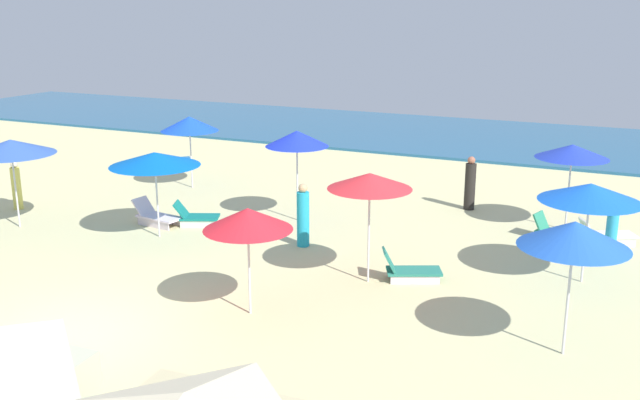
{
  "coord_description": "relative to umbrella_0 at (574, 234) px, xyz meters",
  "views": [
    {
      "loc": [
        9.72,
        -9.41,
        6.22
      ],
      "look_at": [
        1.51,
        8.53,
        0.82
      ],
      "focal_mm": 40.1,
      "sensor_mm": 36.0,
      "label": 1
    }
  ],
  "objects": [
    {
      "name": "umbrella_4",
      "position": [
        -8.23,
        5.59,
        0.15
      ],
      "size": [
        1.86,
        1.86,
        2.7
      ],
      "color": "silver",
      "rests_on": "ground_plane"
    },
    {
      "name": "lounge_chair_7_1",
      "position": [
        -10.71,
        3.88,
        -2.06
      ],
      "size": [
        1.42,
        1.08,
        0.7
      ],
      "rotation": [
        0.0,
        0.0,
        1.98
      ],
      "color": "silver",
      "rests_on": "ground_plane"
    },
    {
      "name": "beachgoer_0",
      "position": [
        -3.83,
        8.87,
        -1.52
      ],
      "size": [
        0.34,
        0.34,
        1.69
      ],
      "rotation": [
        0.0,
        0.0,
        1.58
      ],
      "color": "black",
      "rests_on": "ground_plane"
    },
    {
      "name": "beachgoer_3",
      "position": [
        0.46,
        5.79,
        -1.56
      ],
      "size": [
        0.4,
        0.4,
        1.6
      ],
      "rotation": [
        0.0,
        0.0,
        3.96
      ],
      "color": "#2798C8",
      "rests_on": "ground_plane"
    },
    {
      "name": "umbrella_8",
      "position": [
        -6.15,
        -0.84,
        -0.26
      ],
      "size": [
        1.83,
        1.83,
        2.29
      ],
      "color": "silver",
      "rests_on": "ground_plane"
    },
    {
      "name": "umbrella_0",
      "position": [
        0.0,
        0.0,
        0.0
      ],
      "size": [
        1.97,
        1.97,
        2.56
      ],
      "color": "silver",
      "rests_on": "ground_plane"
    },
    {
      "name": "lounge_chair_2_1",
      "position": [
        -0.95,
        6.81,
        -2.08
      ],
      "size": [
        1.44,
        0.92,
        0.7
      ],
      "rotation": [
        0.0,
        0.0,
        1.29
      ],
      "color": "silver",
      "rests_on": "ground_plane"
    },
    {
      "name": "ocean",
      "position": [
        -8.82,
        21.24,
        -2.26
      ],
      "size": [
        60.0,
        10.84,
        0.12
      ],
      "primitive_type": "cube",
      "color": "#225B85",
      "rests_on": "ground_plane"
    },
    {
      "name": "umbrella_1",
      "position": [
        -13.36,
        7.58,
        -0.05
      ],
      "size": [
        1.99,
        1.99,
        2.51
      ],
      "color": "silver",
      "rests_on": "ground_plane"
    },
    {
      "name": "umbrella_2",
      "position": [
        -0.83,
        7.95,
        -0.04
      ],
      "size": [
        2.02,
        2.02,
        2.48
      ],
      "color": "silver",
      "rests_on": "ground_plane"
    },
    {
      "name": "lounge_chair_7_0",
      "position": [
        -11.77,
        3.42,
        -2.05
      ],
      "size": [
        1.57,
        0.78,
        0.73
      ],
      "rotation": [
        0.0,
        0.0,
        1.44
      ],
      "color": "silver",
      "rests_on": "ground_plane"
    },
    {
      "name": "ground_plane",
      "position": [
        -8.82,
        -3.34,
        -2.32
      ],
      "size": [
        60.0,
        60.0,
        0.0
      ],
      "primitive_type": "plane",
      "color": "beige"
    },
    {
      "name": "umbrella_5",
      "position": [
        -4.55,
        1.83,
        0.1
      ],
      "size": [
        1.93,
        1.93,
        2.6
      ],
      "color": "silver",
      "rests_on": "ground_plane"
    },
    {
      "name": "umbrella_7",
      "position": [
        -11.02,
        2.56,
        -0.12
      ],
      "size": [
        2.46,
        2.46,
        2.39
      ],
      "color": "silver",
      "rests_on": "ground_plane"
    },
    {
      "name": "umbrella_6",
      "position": [
        -0.02,
        3.9,
        -0.17
      ],
      "size": [
        2.3,
        2.3,
        2.36
      ],
      "color": "silver",
      "rests_on": "ground_plane"
    },
    {
      "name": "cooler_box_0",
      "position": [
        -15.76,
        10.54,
        -2.17
      ],
      "size": [
        0.61,
        0.61,
        0.3
      ],
      "primitive_type": "cube",
      "rotation": [
        0.0,
        0.0,
        0.8
      ],
      "color": "#1E67A7",
      "rests_on": "ground_plane"
    },
    {
      "name": "lounge_chair_5_0",
      "position": [
        -3.71,
        2.32,
        -2.07
      ],
      "size": [
        1.49,
        1.1,
        0.75
      ],
      "rotation": [
        0.0,
        0.0,
        2.01
      ],
      "color": "silver",
      "rests_on": "ground_plane"
    },
    {
      "name": "beachgoer_1",
      "position": [
        -7.04,
        3.51,
        -1.51
      ],
      "size": [
        0.47,
        0.47,
        1.71
      ],
      "rotation": [
        0.0,
        0.0,
        5.41
      ],
      "color": "#1FA0C2",
      "rests_on": "ground_plane"
    },
    {
      "name": "lounge_chair_2_0",
      "position": [
        0.28,
        6.98,
        -2.05
      ],
      "size": [
        1.58,
        1.22,
        0.72
      ],
      "rotation": [
        0.0,
        0.0,
        2.06
      ],
      "color": "silver",
      "rests_on": "ground_plane"
    },
    {
      "name": "umbrella_3",
      "position": [
        -15.26,
        1.6,
        0.04
      ],
      "size": [
        2.45,
        2.45,
        2.57
      ],
      "color": "silver",
      "rests_on": "ground_plane"
    },
    {
      "name": "beachgoer_2",
      "position": [
        -16.78,
        2.99,
        -1.59
      ],
      "size": [
        0.29,
        0.29,
        1.53
      ],
      "rotation": [
        0.0,
        0.0,
        6.26
      ],
      "color": "#E2D85E",
      "rests_on": "ground_plane"
    }
  ]
}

